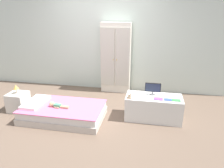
{
  "coord_description": "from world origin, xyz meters",
  "views": [
    {
      "loc": [
        1.18,
        -3.47,
        1.98
      ],
      "look_at": [
        0.44,
        0.37,
        0.56
      ],
      "focal_mm": 33.27,
      "sensor_mm": 36.0,
      "label": 1
    }
  ],
  "objects_px": {
    "wardrobe": "(116,58)",
    "tv_monitor": "(153,88)",
    "bed": "(64,112)",
    "tv_stand": "(153,108)",
    "doll": "(55,105)",
    "book_green": "(176,100)",
    "nightstand": "(18,102)",
    "rocking_horse_toy": "(130,96)",
    "book_purple": "(158,99)",
    "book_blue": "(168,100)",
    "table_lamp": "(16,88)"
  },
  "relations": [
    {
      "from": "nightstand",
      "to": "wardrobe",
      "type": "bearing_deg",
      "value": 39.19
    },
    {
      "from": "wardrobe",
      "to": "book_green",
      "type": "relative_size",
      "value": 11.01
    },
    {
      "from": "rocking_horse_toy",
      "to": "book_purple",
      "type": "distance_m",
      "value": 0.52
    },
    {
      "from": "doll",
      "to": "book_blue",
      "type": "bearing_deg",
      "value": 7.7
    },
    {
      "from": "nightstand",
      "to": "book_green",
      "type": "bearing_deg",
      "value": 1.32
    },
    {
      "from": "bed",
      "to": "doll",
      "type": "height_order",
      "value": "doll"
    },
    {
      "from": "tv_stand",
      "to": "nightstand",
      "type": "bearing_deg",
      "value": -176.2
    },
    {
      "from": "table_lamp",
      "to": "wardrobe",
      "type": "height_order",
      "value": "wardrobe"
    },
    {
      "from": "tv_stand",
      "to": "doll",
      "type": "bearing_deg",
      "value": -167.9
    },
    {
      "from": "bed",
      "to": "rocking_horse_toy",
      "type": "height_order",
      "value": "rocking_horse_toy"
    },
    {
      "from": "wardrobe",
      "to": "rocking_horse_toy",
      "type": "distance_m",
      "value": 1.56
    },
    {
      "from": "doll",
      "to": "bed",
      "type": "bearing_deg",
      "value": 30.24
    },
    {
      "from": "wardrobe",
      "to": "book_blue",
      "type": "relative_size",
      "value": 13.37
    },
    {
      "from": "bed",
      "to": "book_purple",
      "type": "bearing_deg",
      "value": 6.76
    },
    {
      "from": "nightstand",
      "to": "rocking_horse_toy",
      "type": "bearing_deg",
      "value": 0.27
    },
    {
      "from": "bed",
      "to": "tv_stand",
      "type": "bearing_deg",
      "value": 10.7
    },
    {
      "from": "doll",
      "to": "book_green",
      "type": "relative_size",
      "value": 2.54
    },
    {
      "from": "tv_stand",
      "to": "wardrobe",
      "type": "bearing_deg",
      "value": 126.7
    },
    {
      "from": "nightstand",
      "to": "tv_monitor",
      "type": "distance_m",
      "value": 2.72
    },
    {
      "from": "doll",
      "to": "book_green",
      "type": "xyz_separation_m",
      "value": [
        2.17,
        0.27,
        0.16
      ]
    },
    {
      "from": "nightstand",
      "to": "book_purple",
      "type": "bearing_deg",
      "value": 1.47
    },
    {
      "from": "rocking_horse_toy",
      "to": "book_purple",
      "type": "height_order",
      "value": "rocking_horse_toy"
    },
    {
      "from": "tv_stand",
      "to": "book_purple",
      "type": "height_order",
      "value": "book_purple"
    },
    {
      "from": "table_lamp",
      "to": "tv_stand",
      "type": "bearing_deg",
      "value": 3.8
    },
    {
      "from": "doll",
      "to": "nightstand",
      "type": "relative_size",
      "value": 1.03
    },
    {
      "from": "book_green",
      "to": "tv_stand",
      "type": "bearing_deg",
      "value": 164.0
    },
    {
      "from": "wardrobe",
      "to": "tv_monitor",
      "type": "distance_m",
      "value": 1.51
    },
    {
      "from": "nightstand",
      "to": "table_lamp",
      "type": "relative_size",
      "value": 2.14
    },
    {
      "from": "nightstand",
      "to": "doll",
      "type": "bearing_deg",
      "value": -12.41
    },
    {
      "from": "doll",
      "to": "book_blue",
      "type": "xyz_separation_m",
      "value": [
        2.03,
        0.27,
        0.16
      ]
    },
    {
      "from": "bed",
      "to": "tv_stand",
      "type": "height_order",
      "value": "tv_stand"
    },
    {
      "from": "nightstand",
      "to": "book_green",
      "type": "height_order",
      "value": "book_green"
    },
    {
      "from": "tv_stand",
      "to": "tv_monitor",
      "type": "bearing_deg",
      "value": 111.2
    },
    {
      "from": "tv_monitor",
      "to": "book_blue",
      "type": "height_order",
      "value": "tv_monitor"
    },
    {
      "from": "nightstand",
      "to": "rocking_horse_toy",
      "type": "distance_m",
      "value": 2.3
    },
    {
      "from": "tv_monitor",
      "to": "book_blue",
      "type": "bearing_deg",
      "value": -35.05
    },
    {
      "from": "tv_stand",
      "to": "rocking_horse_toy",
      "type": "xyz_separation_m",
      "value": [
        -0.44,
        -0.17,
        0.28
      ]
    },
    {
      "from": "bed",
      "to": "table_lamp",
      "type": "distance_m",
      "value": 1.11
    },
    {
      "from": "bed",
      "to": "doll",
      "type": "xyz_separation_m",
      "value": [
        -0.11,
        -0.07,
        0.17
      ]
    },
    {
      "from": "nightstand",
      "to": "book_green",
      "type": "relative_size",
      "value": 2.48
    },
    {
      "from": "nightstand",
      "to": "table_lamp",
      "type": "height_order",
      "value": "table_lamp"
    },
    {
      "from": "nightstand",
      "to": "tv_monitor",
      "type": "relative_size",
      "value": 1.31
    },
    {
      "from": "wardrobe",
      "to": "tv_stand",
      "type": "xyz_separation_m",
      "value": [
        0.94,
        -1.26,
        -0.62
      ]
    },
    {
      "from": "rocking_horse_toy",
      "to": "book_blue",
      "type": "height_order",
      "value": "rocking_horse_toy"
    },
    {
      "from": "wardrobe",
      "to": "tv_monitor",
      "type": "bearing_deg",
      "value": -52.39
    },
    {
      "from": "rocking_horse_toy",
      "to": "book_blue",
      "type": "xyz_separation_m",
      "value": [
        0.68,
        0.06,
        -0.04
      ]
    },
    {
      "from": "bed",
      "to": "tv_monitor",
      "type": "xyz_separation_m",
      "value": [
        1.64,
        0.4,
        0.46
      ]
    },
    {
      "from": "bed",
      "to": "tv_stand",
      "type": "xyz_separation_m",
      "value": [
        1.67,
        0.32,
        0.1
      ]
    },
    {
      "from": "doll",
      "to": "wardrobe",
      "type": "xyz_separation_m",
      "value": [
        0.85,
        1.65,
        0.55
      ]
    },
    {
      "from": "doll",
      "to": "book_green",
      "type": "height_order",
      "value": "book_green"
    }
  ]
}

